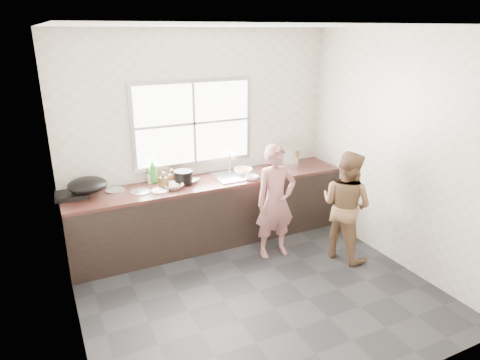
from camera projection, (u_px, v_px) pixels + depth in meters
name	position (u px, v px, depth m)	size (l,w,h in m)	color
floor	(258.00, 291.00, 4.63)	(3.60, 3.20, 0.01)	#242427
ceiling	(262.00, 25.00, 3.73)	(3.60, 3.20, 0.01)	silver
wall_back	(201.00, 137.00, 5.54)	(3.60, 0.01, 2.70)	beige
wall_left	(63.00, 203.00, 3.43)	(0.01, 3.20, 2.70)	beige
wall_right	(397.00, 151.00, 4.92)	(0.01, 3.20, 2.70)	beige
wall_front	(376.00, 241.00, 2.82)	(3.60, 0.01, 2.70)	silver
cabinet	(212.00, 213.00, 5.58)	(3.60, 0.62, 0.82)	black
countertop	(211.00, 182.00, 5.44)	(3.60, 0.64, 0.04)	#3A1D18
sink	(236.00, 176.00, 5.58)	(0.55, 0.45, 0.02)	silver
faucet	(229.00, 161.00, 5.70)	(0.02, 0.02, 0.30)	silver
window_frame	(193.00, 123.00, 5.42)	(1.60, 0.05, 1.10)	#9EA0A5
window_glazing	(194.00, 123.00, 5.40)	(1.50, 0.01, 1.00)	white
woman	(275.00, 205.00, 5.18)	(0.48, 0.32, 1.32)	#AB6A66
person_side	(346.00, 205.00, 5.13)	(0.66, 0.51, 1.35)	brown
cutting_board	(179.00, 181.00, 5.35)	(0.37, 0.37, 0.04)	black
cleaver	(193.00, 180.00, 5.32)	(0.19, 0.09, 0.01)	silver
bowl_mince	(174.00, 186.00, 5.15)	(0.24, 0.24, 0.06)	silver
bowl_crabs	(243.00, 172.00, 5.66)	(0.19, 0.19, 0.06)	white
bowl_held	(252.00, 177.00, 5.44)	(0.21, 0.21, 0.07)	white
black_pot	(183.00, 177.00, 5.29)	(0.23, 0.23, 0.17)	black
plate_food	(160.00, 191.00, 5.06)	(0.21, 0.21, 0.02)	white
bottle_green	(153.00, 171.00, 5.29)	(0.12, 0.12, 0.32)	green
bottle_brown_tall	(163.00, 181.00, 5.14)	(0.08, 0.09, 0.19)	#463011
bottle_brown_short	(172.00, 177.00, 5.32)	(0.13, 0.13, 0.16)	#4D2F13
glass_jar	(151.00, 179.00, 5.32)	(0.08, 0.08, 0.11)	silver
burner	(72.00, 194.00, 4.90)	(0.36, 0.36, 0.05)	black
wok	(87.00, 185.00, 4.84)	(0.44, 0.44, 0.17)	black
dish_rack	(284.00, 158.00, 5.93)	(0.35, 0.24, 0.26)	white
pot_lid_left	(115.00, 190.00, 5.09)	(0.23, 0.23, 0.01)	silver
pot_lid_right	(140.00, 192.00, 5.03)	(0.24, 0.24, 0.01)	silver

